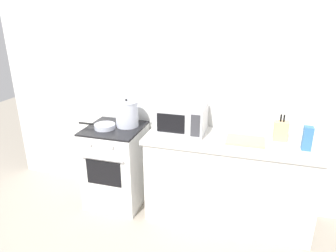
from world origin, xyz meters
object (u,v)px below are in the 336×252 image
Objects in this scene: microwave at (181,118)px; cutting_board at (245,141)px; stock_pot at (127,114)px; frying_pan at (104,126)px; pasta_box at (307,138)px; knife_block at (281,131)px; stove at (116,165)px.

microwave reaches higher than cutting_board.
frying_pan is at bearing -144.92° from stock_pot.
pasta_box is (2.01, 0.03, 0.08)m from frying_pan.
knife_block reaches higher than cutting_board.
microwave reaches higher than frying_pan.
stock_pot is 1.28m from cutting_board.
microwave is at bearing 174.83° from pasta_box.
pasta_box reaches higher than cutting_board.
knife_block is (1.79, 0.20, 0.07)m from frying_pan.
cutting_board is 1.64× the size of pasta_box.
stove is 2.56× the size of cutting_board.
stove is 0.62m from stock_pot.
stove is at bearing -144.00° from stock_pot.
pasta_box is at bearing -3.72° from stock_pot.
microwave is at bearing 173.25° from cutting_board.
pasta_box is at bearing 0.82° from frying_pan.
stove is 2.74× the size of stock_pot.
cutting_board is (1.27, -0.09, -0.13)m from stock_pot.
frying_pan is at bearing -179.18° from pasta_box.
stock_pot is 1.29× the size of knife_block.
stove is at bearing -175.27° from knife_block.
cutting_board is at bearing -3.94° from stock_pot.
frying_pan is 0.83m from microwave.
stove is 1.80m from knife_block.
cutting_board is 0.36m from knife_block.
stock_pot is 1.59m from knife_block.
cutting_board is (1.39, 0.00, 0.47)m from stove.
frying_pan is 1.63× the size of knife_block.
knife_block is at bearing 23.60° from cutting_board.
knife_block is (0.32, 0.14, 0.09)m from cutting_board.
knife_block is 1.18× the size of pasta_box.
knife_block is (1.71, 0.14, 0.56)m from stove.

